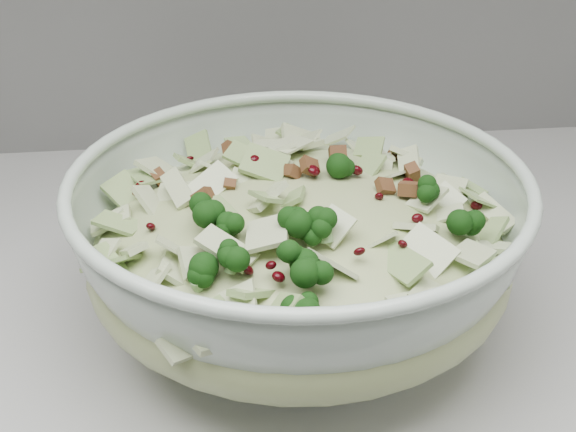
% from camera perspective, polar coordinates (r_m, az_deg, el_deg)
% --- Properties ---
extents(mixing_bowl, '(0.46, 0.46, 0.14)m').
position_cam_1_polar(mixing_bowl, '(0.62, 0.75, -2.48)').
color(mixing_bowl, beige).
rests_on(mixing_bowl, counter).
extents(salad, '(0.46, 0.46, 0.14)m').
position_cam_1_polar(salad, '(0.61, 0.76, -0.67)').
color(salad, '#AFB57C').
rests_on(salad, mixing_bowl).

